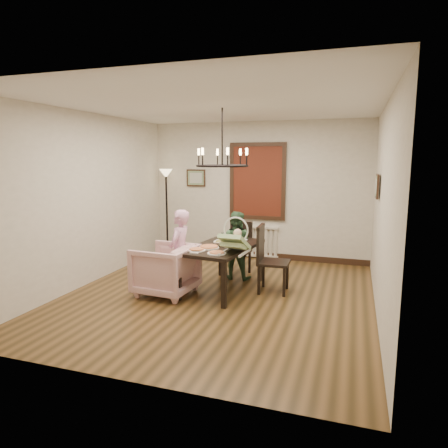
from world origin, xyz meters
The scene contains 17 objects.
room_shell centered at (0.00, 0.37, 1.40)m, with size 4.51×5.00×2.81m.
dining_table centered at (-0.03, 0.29, 0.63)m, with size 1.05×1.63×0.71m.
chair_far centered at (-0.04, 1.18, 0.47)m, with size 0.42×0.42×0.95m, color black, non-canonical shape.
chair_right centered at (0.76, 0.44, 0.53)m, with size 0.47×0.47×1.06m, color black, non-canonical shape.
armchair centered at (-0.79, -0.17, 0.39)m, with size 0.83×0.85×0.77m, color beige.
elderly_woman centered at (-0.59, -0.08, 0.54)m, with size 0.39×0.26×1.08m, color #DF9EC5.
seated_man centered at (-0.01, 0.94, 0.49)m, with size 0.47×0.37×0.97m, color #335636.
baby_bouncer centered at (0.30, -0.13, 0.90)m, with size 0.40×0.55×0.36m, color #AAD08F, non-canonical shape.
salad_bowl centered at (-0.03, 0.32, 0.76)m, with size 0.33×0.33×0.08m, color white.
pizza_platter centered at (-0.16, 0.04, 0.73)m, with size 0.31×0.31×0.04m, color tan.
drinking_glass centered at (0.09, 0.46, 0.79)m, with size 0.08×0.08×0.15m, color silver.
window_blinds centered at (0.00, 2.46, 1.60)m, with size 1.00×0.03×1.40m, color #5F1F13.
radiator centered at (0.00, 2.48, 0.35)m, with size 0.92×0.12×0.62m, color silver, non-canonical shape.
picture_back centered at (-1.35, 2.47, 1.65)m, with size 0.42×0.03×0.36m, color black.
picture_right centered at (2.21, 0.90, 1.65)m, with size 0.42×0.03×0.36m, color black.
floor_lamp centered at (-1.90, 2.15, 0.90)m, with size 0.30×0.30×1.80m, color black, non-canonical shape.
chandelier centered at (-0.03, 0.29, 1.95)m, with size 0.80×0.80×0.04m, color black.
Camera 1 is at (1.90, -5.49, 2.05)m, focal length 32.00 mm.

